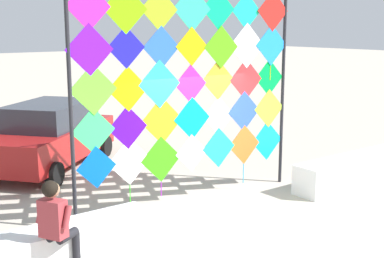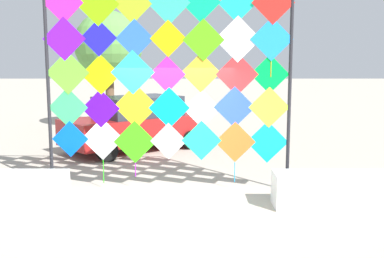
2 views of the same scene
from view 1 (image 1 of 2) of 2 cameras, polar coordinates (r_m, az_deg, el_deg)
ground at (r=10.11m, az=2.66°, el=-8.87°), size 120.00×120.00×0.00m
plaza_ledge_left at (r=7.83m, az=-17.46°, el=-13.05°), size 3.85×0.64×0.63m
plaza_ledge_right at (r=12.42m, az=17.85°, el=-4.04°), size 3.85×0.64×0.63m
kite_display_rack at (r=10.03m, az=-0.07°, el=5.40°), size 4.99×0.23×4.23m
seated_vendor at (r=7.38m, az=-14.34°, el=-9.76°), size 0.71×0.63×1.48m
parked_car at (r=13.38m, az=-15.25°, el=-0.65°), size 4.29×3.98×1.60m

